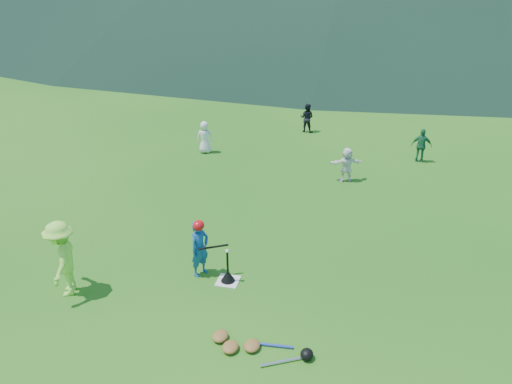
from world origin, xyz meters
TOP-DOWN VIEW (x-y plane):
  - ground at (0.00, 0.00)m, footprint 120.00×120.00m
  - home_plate at (0.00, 0.00)m, footprint 0.45×0.45m
  - baseball at (0.00, 0.00)m, footprint 0.08×0.08m
  - batter_child at (-0.64, 0.14)m, footprint 0.48×0.54m
  - adult_coach at (-3.01, -1.09)m, footprint 0.90×1.16m
  - fielder_a at (-2.87, 7.03)m, footprint 0.62×0.50m
  - fielder_b at (0.18, 10.06)m, footprint 0.59×0.49m
  - fielder_c at (4.23, 7.87)m, footprint 0.66×0.30m
  - fielder_d at (1.99, 5.74)m, footprint 1.02×0.63m
  - batting_tee at (0.00, 0.00)m, footprint 0.30×0.30m
  - batter_gear at (-0.61, 0.14)m, footprint 0.71×0.32m
  - equipment_pile at (0.95, -1.80)m, footprint 1.80×0.68m
  - outfield_fence at (0.00, 28.00)m, footprint 70.07×0.08m

SIDE VIEW (x-z plane):
  - ground at x=0.00m, z-range 0.00..0.00m
  - home_plate at x=0.00m, z-range 0.00..0.02m
  - equipment_pile at x=0.95m, z-range -0.03..0.16m
  - batting_tee at x=0.00m, z-range -0.21..0.47m
  - fielder_d at x=1.99m, z-range 0.00..1.05m
  - fielder_b at x=0.18m, z-range 0.00..1.09m
  - fielder_a at x=-2.87m, z-range 0.00..1.10m
  - fielder_c at x=4.23m, z-range 0.00..1.11m
  - batter_child at x=-0.64m, z-range 0.00..1.25m
  - outfield_fence at x=0.00m, z-range 0.03..1.36m
  - baseball at x=0.00m, z-range 0.70..0.78m
  - adult_coach at x=-3.01m, z-range 0.00..1.59m
  - batter_gear at x=-0.61m, z-range 0.83..1.44m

